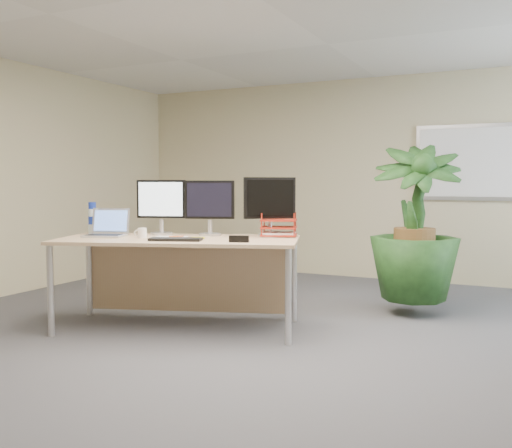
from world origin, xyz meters
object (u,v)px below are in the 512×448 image
at_px(floor_plant, 414,239).
at_px(monitor_left, 161,203).
at_px(laptop, 107,229).
at_px(monitor_right, 210,204).
at_px(desk, 182,256).

xyz_separation_m(floor_plant, monitor_left, (-2.12, -1.24, 0.36)).
bearing_deg(monitor_left, laptop, -135.59).
xyz_separation_m(monitor_left, laptop, (-0.36, -0.35, -0.23)).
distance_m(floor_plant, laptop, 2.95).
bearing_deg(monitor_right, floor_plant, 34.13).
relative_size(desk, monitor_right, 4.48).
distance_m(monitor_left, monitor_right, 0.47).
bearing_deg(desk, laptop, -159.62).
bearing_deg(laptop, desk, 20.38).
bearing_deg(floor_plant, laptop, -147.26).
relative_size(floor_plant, monitor_right, 2.94).
xyz_separation_m(monitor_left, monitor_right, (0.46, 0.12, -0.00)).
xyz_separation_m(desk, floor_plant, (1.83, 1.35, 0.11)).
height_order(desk, monitor_left, monitor_left).
bearing_deg(monitor_right, monitor_left, -165.68).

